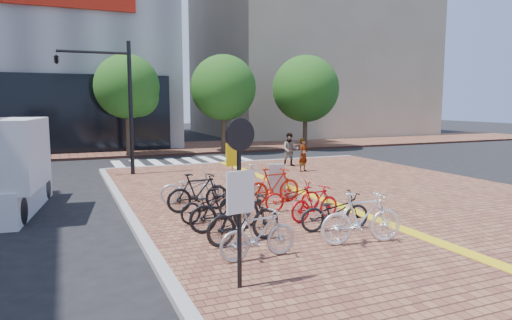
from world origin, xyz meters
name	(u,v)px	position (x,y,z in m)	size (l,w,h in m)	color
ground	(296,225)	(0.00, 0.00, 0.00)	(120.00, 120.00, 0.00)	black
kerb_north	(240,163)	(3.00, 12.00, 0.08)	(14.00, 0.25, 0.15)	gray
far_sidewalk	(152,149)	(0.00, 21.00, 0.07)	(70.00, 8.00, 0.15)	brown
building_beige	(305,47)	(18.00, 32.00, 9.00)	(20.00, 18.00, 18.00)	gray
crosswalk	(185,162)	(0.50, 14.00, 0.01)	(7.50, 4.00, 0.01)	silver
street_trees	(239,89)	(5.04, 17.45, 4.10)	(16.20, 4.60, 6.35)	#38281E
bike_0	(258,234)	(-2.13, -2.40, 0.66)	(0.48, 1.69, 1.01)	#B0AFB4
bike_1	(244,219)	(-2.02, -1.33, 0.71)	(0.53, 1.87, 1.12)	black
bike_2	(225,209)	(-2.09, -0.27, 0.69)	(0.51, 1.81, 1.09)	black
bike_3	(210,204)	(-2.15, 0.79, 0.60)	(0.59, 1.70, 0.89)	black
bike_4	(198,192)	(-2.12, 1.97, 0.71)	(0.52, 1.85, 1.11)	black
bike_5	(190,188)	(-2.06, 3.11, 0.63)	(0.64, 1.84, 0.97)	#BABABF
bike_6	(362,218)	(0.35, -2.38, 0.73)	(0.54, 1.93, 1.16)	white
bike_7	(335,211)	(0.41, -1.24, 0.62)	(0.63, 1.80, 0.94)	black
bike_8	(315,203)	(0.43, -0.24, 0.62)	(0.44, 1.57, 0.94)	red
bike_9	(293,196)	(0.39, 0.96, 0.58)	(0.57, 1.65, 0.86)	#AA100C
bike_10	(274,186)	(0.31, 2.06, 0.71)	(0.52, 1.85, 1.11)	#B6210D
bike_11	(261,180)	(0.41, 3.27, 0.68)	(0.50, 1.78, 1.07)	silver
pedestrian_a	(303,155)	(4.36, 7.53, 0.91)	(0.55, 0.36, 1.52)	gray
pedestrian_b	(290,150)	(4.62, 9.32, 0.96)	(0.79, 0.62, 1.63)	#4C5561
utility_box	(276,181)	(0.75, 2.82, 0.71)	(0.51, 0.37, 1.11)	#B1B1B5
yellow_sign	(233,159)	(-0.48, 3.59, 1.39)	(0.48, 0.15, 1.78)	#B7B7BC
notice_sign	(240,183)	(-2.99, -3.61, 1.95)	(0.53, 0.17, 2.86)	black
traffic_light_pole	(97,83)	(-4.18, 9.81, 4.08)	(3.06, 1.18, 5.69)	black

